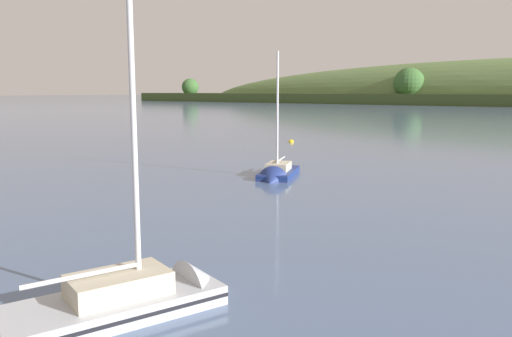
{
  "coord_description": "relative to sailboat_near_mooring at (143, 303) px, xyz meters",
  "views": [
    {
      "loc": [
        23.12,
        6.4,
        6.42
      ],
      "look_at": [
        6.24,
        31.48,
        1.89
      ],
      "focal_mm": 36.31,
      "sensor_mm": 36.0,
      "label": 1
    }
  ],
  "objects": [
    {
      "name": "mooring_buoy_midchannel",
      "position": [
        -21.85,
        46.51,
        -0.18
      ],
      "size": [
        0.69,
        0.69,
        0.77
      ],
      "color": "yellow",
      "rests_on": "ground"
    },
    {
      "name": "sailboat_near_mooring",
      "position": [
        0.0,
        0.0,
        0.0
      ],
      "size": [
        4.71,
        7.37,
        12.16
      ],
      "rotation": [
        0.0,
        0.0,
        1.21
      ],
      "color": "#ADB2BC",
      "rests_on": "ground"
    },
    {
      "name": "sailboat_midwater_white",
      "position": [
        -9.05,
        22.28,
        -0.08
      ],
      "size": [
        4.32,
        6.66,
        10.46
      ],
      "rotation": [
        0.0,
        0.0,
        5.07
      ],
      "color": "navy",
      "rests_on": "ground"
    }
  ]
}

